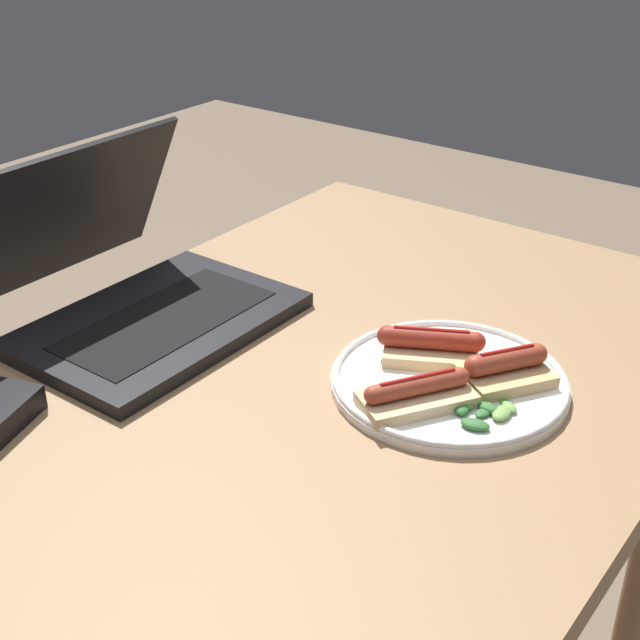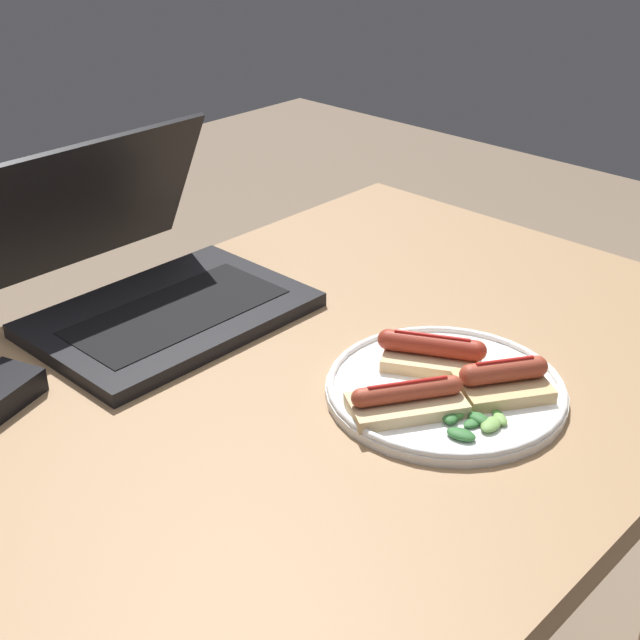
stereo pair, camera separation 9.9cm
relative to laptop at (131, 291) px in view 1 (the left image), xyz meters
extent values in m
cube|color=#93704C|center=(0.05, -0.27, -0.06)|extent=(1.06, 0.74, 0.04)
cylinder|color=#93704C|center=(0.49, 0.02, -0.44)|extent=(0.05, 0.05, 0.73)
cube|color=black|center=(0.00, -0.05, -0.03)|extent=(0.33, 0.23, 0.02)
cube|color=black|center=(0.00, -0.06, -0.02)|extent=(0.27, 0.12, 0.00)
cube|color=black|center=(0.00, 0.11, 0.07)|extent=(0.33, 0.10, 0.20)
cube|color=#192347|center=(0.00, 0.11, 0.08)|extent=(0.30, 0.09, 0.17)
cylinder|color=white|center=(0.10, -0.40, -0.03)|extent=(0.26, 0.26, 0.01)
torus|color=white|center=(0.10, -0.40, -0.03)|extent=(0.26, 0.26, 0.01)
cube|color=#D6B784|center=(0.12, -0.36, -0.02)|extent=(0.10, 0.12, 0.01)
cylinder|color=maroon|center=(0.12, -0.36, 0.00)|extent=(0.07, 0.10, 0.02)
sphere|color=maroon|center=(0.10, -0.31, 0.00)|extent=(0.02, 0.02, 0.02)
sphere|color=maroon|center=(0.15, -0.40, 0.00)|extent=(0.02, 0.02, 0.02)
cylinder|color=red|center=(0.12, -0.36, 0.01)|extent=(0.04, 0.08, 0.01)
cube|color=tan|center=(0.13, -0.45, -0.02)|extent=(0.12, 0.11, 0.01)
cylinder|color=#9E3D28|center=(0.13, -0.45, 0.00)|extent=(0.08, 0.06, 0.02)
sphere|color=#9E3D28|center=(0.16, -0.47, 0.00)|extent=(0.02, 0.02, 0.02)
sphere|color=#9E3D28|center=(0.10, -0.43, 0.00)|extent=(0.02, 0.02, 0.02)
cylinder|color=red|center=(0.13, -0.45, 0.01)|extent=(0.06, 0.04, 0.00)
cube|color=#D6B784|center=(0.03, -0.40, -0.02)|extent=(0.13, 0.11, 0.01)
cylinder|color=#9E3D28|center=(0.03, -0.40, -0.01)|extent=(0.10, 0.07, 0.02)
sphere|color=#9E3D28|center=(-0.01, -0.37, -0.01)|extent=(0.02, 0.02, 0.02)
sphere|color=#9E3D28|center=(0.08, -0.42, -0.01)|extent=(0.02, 0.02, 0.02)
cylinder|color=red|center=(0.03, -0.40, 0.00)|extent=(0.07, 0.05, 0.01)
ellipsoid|color=#4C8E3D|center=(0.09, -0.47, -0.03)|extent=(0.02, 0.02, 0.00)
ellipsoid|color=#2D662D|center=(0.03, -0.46, -0.03)|extent=(0.02, 0.03, 0.01)
ellipsoid|color=#2D662D|center=(0.06, -0.46, -0.03)|extent=(0.02, 0.02, 0.01)
ellipsoid|color=#4C8E3D|center=(0.06, -0.44, -0.02)|extent=(0.02, 0.03, 0.01)
ellipsoid|color=#2D662D|center=(0.07, -0.46, -0.03)|extent=(0.02, 0.03, 0.01)
ellipsoid|color=#2D662D|center=(0.05, -0.44, -0.03)|extent=(0.03, 0.03, 0.01)
ellipsoid|color=#709E4C|center=(0.07, -0.48, -0.03)|extent=(0.03, 0.02, 0.01)
ellipsoid|color=#4C8E3D|center=(0.08, -0.45, -0.03)|extent=(0.02, 0.02, 0.01)
ellipsoid|color=#709E4C|center=(0.08, -0.48, -0.03)|extent=(0.02, 0.02, 0.01)
ellipsoid|color=#4C8E3D|center=(0.09, -0.45, -0.02)|extent=(0.03, 0.03, 0.01)
camera|label=1|loc=(-0.65, -0.78, 0.49)|focal=50.00mm
camera|label=2|loc=(-0.59, -0.86, 0.49)|focal=50.00mm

